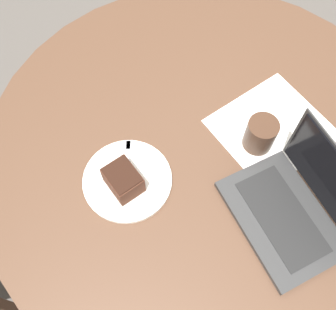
{
  "coord_description": "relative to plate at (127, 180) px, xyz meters",
  "views": [
    {
      "loc": [
        0.31,
        0.45,
        1.74
      ],
      "look_at": [
        0.12,
        0.01,
        0.8
      ],
      "focal_mm": 42.0,
      "sensor_mm": 36.0,
      "label": 1
    }
  ],
  "objects": [
    {
      "name": "cake_slice",
      "position": [
        0.01,
        0.01,
        0.04
      ],
      "size": [
        0.09,
        0.11,
        0.07
      ],
      "rotation": [
        0.0,
        0.0,
        1.8
      ],
      "color": "#472619",
      "rests_on": "plate"
    },
    {
      "name": "ground_plane",
      "position": [
        -0.25,
        -0.02,
        -0.77
      ],
      "size": [
        12.0,
        12.0,
        0.0
      ],
      "primitive_type": "plane",
      "color": "#4C4742"
    },
    {
      "name": "plate",
      "position": [
        0.0,
        0.0,
        0.0
      ],
      "size": [
        0.24,
        0.24,
        0.01
      ],
      "color": "silver",
      "rests_on": "dining_table"
    },
    {
      "name": "laptop",
      "position": [
        -0.36,
        0.25,
        0.03
      ],
      "size": [
        0.24,
        0.33,
        0.22
      ],
      "rotation": [
        0.0,
        0.0,
        4.77
      ],
      "color": "#2D2D2D",
      "rests_on": "dining_table"
    },
    {
      "name": "fork",
      "position": [
        -0.02,
        -0.05,
        0.01
      ],
      "size": [
        0.08,
        0.17,
        0.0
      ],
      "rotation": [
        0.0,
        0.0,
        4.32
      ],
      "color": "silver",
      "rests_on": "plate"
    },
    {
      "name": "paper_document",
      "position": [
        -0.44,
        0.01,
        -0.0
      ],
      "size": [
        0.35,
        0.33,
        0.0
      ],
      "rotation": [
        0.0,
        0.0,
        0.21
      ],
      "color": "white",
      "rests_on": "dining_table"
    },
    {
      "name": "dining_table",
      "position": [
        -0.25,
        -0.02,
        -0.16
      ],
      "size": [
        1.28,
        1.28,
        0.76
      ],
      "color": "#4C3323",
      "rests_on": "ground_plane"
    },
    {
      "name": "coffee_glass",
      "position": [
        -0.38,
        0.04,
        0.04
      ],
      "size": [
        0.08,
        0.08,
        0.1
      ],
      "color": "#3D2619",
      "rests_on": "dining_table"
    }
  ]
}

